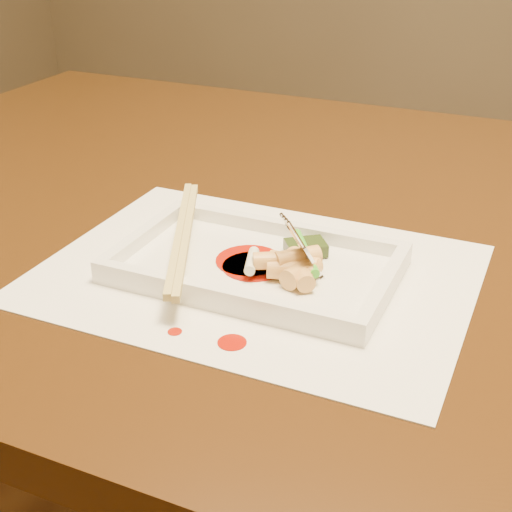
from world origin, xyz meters
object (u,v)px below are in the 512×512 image
at_px(plate_base, 256,269).
at_px(fork, 337,198).
at_px(table, 324,287).
at_px(chopstick_a, 179,233).
at_px(placemat, 256,273).

relative_size(plate_base, fork, 1.86).
relative_size(table, chopstick_a, 5.70).
bearing_deg(table, chopstick_a, -119.41).
height_order(placemat, plate_base, plate_base).
relative_size(table, plate_base, 5.38).
distance_m(plate_base, fork, 0.11).
distance_m(chopstick_a, fork, 0.16).
distance_m(placemat, chopstick_a, 0.09).
bearing_deg(fork, plate_base, -165.58).
height_order(plate_base, fork, fork).
bearing_deg(placemat, chopstick_a, 180.00).
xyz_separation_m(table, placemat, (-0.01, -0.17, 0.10)).
distance_m(table, fork, 0.25).
relative_size(placemat, plate_base, 1.54).
bearing_deg(table, placemat, -94.68).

